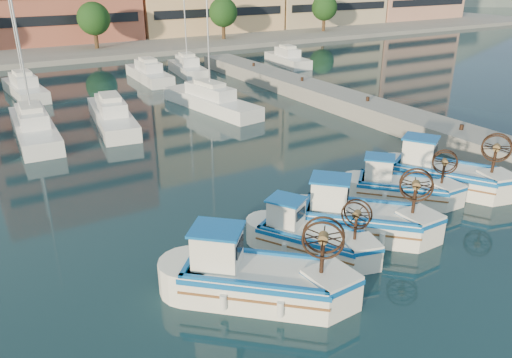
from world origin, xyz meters
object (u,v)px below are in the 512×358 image
at_px(fishing_boat_b, 309,236).
at_px(fishing_boat_c, 357,216).
at_px(fishing_boat_e, 442,172).
at_px(fishing_boat_d, 399,186).
at_px(fishing_boat_a, 253,276).

height_order(fishing_boat_b, fishing_boat_c, fishing_boat_c).
relative_size(fishing_boat_b, fishing_boat_e, 0.82).
bearing_deg(fishing_boat_e, fishing_boat_b, 158.10).
bearing_deg(fishing_boat_d, fishing_boat_c, 157.16).
bearing_deg(fishing_boat_b, fishing_boat_c, -28.18).
bearing_deg(fishing_boat_c, fishing_boat_a, 149.18).
relative_size(fishing_boat_c, fishing_boat_e, 0.91).
xyz_separation_m(fishing_boat_d, fishing_boat_e, (2.73, -0.12, 0.14)).
relative_size(fishing_boat_a, fishing_boat_b, 1.17).
xyz_separation_m(fishing_boat_c, fishing_boat_d, (3.88, 1.48, -0.11)).
bearing_deg(fishing_boat_b, fishing_boat_e, -21.19).
bearing_deg(fishing_boat_a, fishing_boat_b, -24.64).
xyz_separation_m(fishing_boat_b, fishing_boat_d, (6.35, 1.57, 0.02)).
bearing_deg(fishing_boat_a, fishing_boat_c, -33.35).
distance_m(fishing_boat_c, fishing_boat_e, 6.75).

